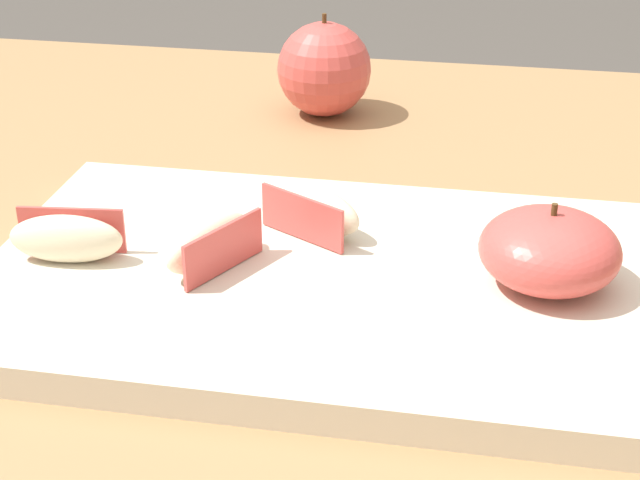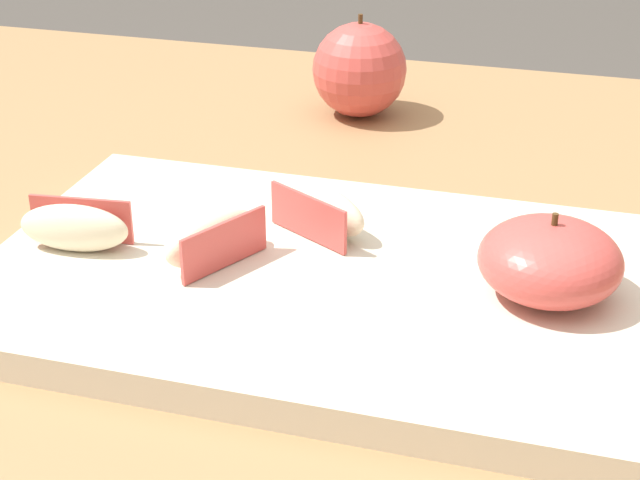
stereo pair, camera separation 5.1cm
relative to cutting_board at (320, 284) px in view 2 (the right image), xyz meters
name	(u,v)px [view 2 (the right image)]	position (x,y,z in m)	size (l,w,h in m)	color
dining_table	(258,369)	(-0.06, 0.04, -0.10)	(1.44, 0.93, 0.73)	#9E754C
cutting_board	(320,284)	(0.00, 0.00, 0.00)	(0.41, 0.27, 0.02)	beige
apple_half_skin_up	(550,260)	(0.14, 0.01, 0.03)	(0.08, 0.08, 0.05)	#D14C47
apple_wedge_back	(75,227)	(-0.16, -0.02, 0.03)	(0.07, 0.03, 0.03)	beige
apple_wedge_left	(213,238)	(-0.07, -0.01, 0.03)	(0.05, 0.07, 0.03)	beige
apple_wedge_middle	(322,210)	(-0.01, 0.05, 0.03)	(0.07, 0.06, 0.03)	beige
whole_apple_pink_lady	(355,69)	(-0.06, 0.33, 0.03)	(0.08, 0.08, 0.09)	#D14C47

